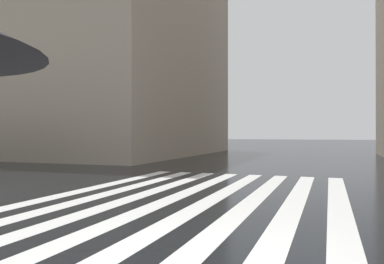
# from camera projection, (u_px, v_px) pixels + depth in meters

# --- Properties ---
(ground_plane) EXTENTS (220.00, 220.00, 0.00)m
(ground_plane) POSITION_uv_depth(u_px,v_px,m) (176.00, 260.00, 4.96)
(ground_plane) COLOR black
(zebra_crossing) EXTENTS (13.00, 7.50, 0.01)m
(zebra_crossing) POSITION_uv_depth(u_px,v_px,m) (187.00, 201.00, 9.20)
(zebra_crossing) COLOR silver
(zebra_crossing) RESTS_ON ground_plane
(haussmann_block_mid) EXTENTS (19.57, 24.25, 22.70)m
(haussmann_block_mid) POSITION_uv_depth(u_px,v_px,m) (65.00, 26.00, 32.77)
(haussmann_block_mid) COLOR tan
(haussmann_block_mid) RESTS_ON ground_plane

